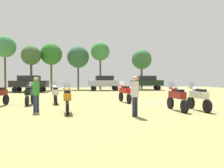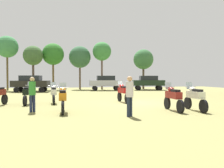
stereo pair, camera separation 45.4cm
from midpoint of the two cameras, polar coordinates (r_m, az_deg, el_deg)
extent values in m
cube|color=olive|center=(16.58, 5.44, -4.57)|extent=(44.00, 52.00, 0.02)
cylinder|color=black|center=(17.45, 1.44, -3.11)|extent=(0.18, 0.68, 0.68)
cylinder|color=black|center=(16.00, 3.33, -3.54)|extent=(0.18, 0.68, 0.68)
cube|color=red|center=(16.68, 2.34, -1.54)|extent=(0.48, 1.35, 0.36)
ellipsoid|color=red|center=(16.95, 1.99, -0.54)|extent=(0.36, 0.51, 0.24)
cube|color=black|center=(16.46, 2.63, -0.75)|extent=(0.35, 0.59, 0.12)
cube|color=silver|center=(17.26, 1.61, 0.09)|extent=(0.37, 0.18, 0.39)
cylinder|color=#B7B7BC|center=(17.16, 1.72, -0.11)|extent=(0.62, 0.09, 0.04)
cylinder|color=black|center=(13.61, 12.99, -4.49)|extent=(0.14, 0.67, 0.67)
cylinder|color=black|center=(12.21, 16.09, -5.22)|extent=(0.14, 0.67, 0.67)
cube|color=maroon|center=(12.86, 14.47, -2.56)|extent=(0.39, 1.35, 0.36)
ellipsoid|color=maroon|center=(13.11, 13.89, -1.25)|extent=(0.33, 0.49, 0.24)
cube|color=black|center=(12.63, 14.94, -1.55)|extent=(0.31, 0.57, 0.12)
cube|color=silver|center=(13.41, 13.28, -0.42)|extent=(0.36, 0.16, 0.39)
cylinder|color=#B7B7BC|center=(13.32, 13.46, -0.69)|extent=(0.62, 0.05, 0.04)
cylinder|color=black|center=(16.91, -24.95, -3.43)|extent=(0.29, 0.67, 0.66)
cube|color=maroon|center=(16.19, -26.24, -1.85)|extent=(0.70, 1.37, 0.36)
cube|color=black|center=(16.38, -25.86, -0.97)|extent=(0.44, 0.62, 0.12)
cylinder|color=black|center=(12.75, -11.86, -4.91)|extent=(0.13, 0.66, 0.66)
cylinder|color=black|center=(11.26, -11.83, -5.77)|extent=(0.13, 0.66, 0.66)
cube|color=#C77415|center=(11.95, -11.86, -2.88)|extent=(0.38, 1.28, 0.36)
ellipsoid|color=#C77415|center=(12.22, -11.88, -1.47)|extent=(0.33, 0.49, 0.24)
cube|color=black|center=(11.71, -11.87, -1.80)|extent=(0.31, 0.57, 0.12)
cube|color=silver|center=(12.53, -11.89, -0.57)|extent=(0.36, 0.16, 0.39)
cylinder|color=#B7B7BC|center=(12.44, -11.88, -0.86)|extent=(0.62, 0.05, 0.04)
cylinder|color=black|center=(17.08, -19.38, -3.33)|extent=(0.19, 0.67, 0.66)
cylinder|color=black|center=(15.53, -20.65, -3.82)|extent=(0.19, 0.67, 0.66)
cube|color=black|center=(16.27, -20.00, -1.78)|extent=(0.50, 1.38, 0.36)
ellipsoid|color=black|center=(16.55, -19.78, -0.75)|extent=(0.37, 0.51, 0.24)
cube|color=black|center=(16.03, -20.20, -0.97)|extent=(0.36, 0.59, 0.12)
cube|color=silver|center=(16.88, -19.53, -0.09)|extent=(0.37, 0.19, 0.39)
cylinder|color=#B7B7BC|center=(16.78, -19.60, -0.31)|extent=(0.62, 0.10, 0.04)
cylinder|color=black|center=(17.20, -14.41, -3.33)|extent=(0.16, 0.62, 0.61)
cylinder|color=black|center=(15.70, -14.18, -3.80)|extent=(0.16, 0.62, 0.61)
cube|color=silver|center=(16.42, -14.31, -1.86)|extent=(0.44, 1.31, 0.36)
ellipsoid|color=silver|center=(16.69, -14.36, -0.84)|extent=(0.35, 0.50, 0.24)
cube|color=black|center=(16.18, -14.28, -1.06)|extent=(0.34, 0.58, 0.12)
cube|color=silver|center=(17.00, -14.41, -0.19)|extent=(0.37, 0.17, 0.39)
cylinder|color=#B7B7BC|center=(16.91, -14.39, -0.40)|extent=(0.62, 0.08, 0.04)
cylinder|color=black|center=(13.97, 17.61, -4.36)|extent=(0.14, 0.68, 0.68)
cylinder|color=black|center=(12.64, 21.08, -5.01)|extent=(0.14, 0.68, 0.68)
cube|color=silver|center=(13.25, 19.28, -2.44)|extent=(0.39, 1.34, 0.36)
ellipsoid|color=silver|center=(13.49, 18.64, -1.17)|extent=(0.33, 0.49, 0.24)
cube|color=black|center=(13.04, 19.81, -1.45)|extent=(0.31, 0.57, 0.12)
cube|color=silver|center=(13.77, 17.95, -0.36)|extent=(0.36, 0.16, 0.39)
cylinder|color=#B7B7BC|center=(13.69, 18.15, -0.63)|extent=(0.62, 0.05, 0.04)
cylinder|color=black|center=(29.76, -22.86, -1.32)|extent=(0.67, 0.33, 0.64)
cylinder|color=black|center=(31.11, -21.96, -1.18)|extent=(0.67, 0.33, 0.64)
cylinder|color=black|center=(28.90, -17.39, -1.35)|extent=(0.67, 0.33, 0.64)
cylinder|color=black|center=(30.29, -16.72, -1.21)|extent=(0.67, 0.33, 0.64)
cube|color=black|center=(29.95, -19.77, 0.06)|extent=(4.55, 2.52, 0.75)
cube|color=black|center=(29.95, -19.78, 1.36)|extent=(2.61, 1.97, 0.61)
cylinder|color=black|center=(32.27, 5.74, -0.98)|extent=(0.67, 0.32, 0.64)
cylinder|color=black|center=(33.69, 5.35, -0.87)|extent=(0.67, 0.32, 0.64)
cylinder|color=black|center=(32.87, 10.78, -0.95)|extent=(0.67, 0.32, 0.64)
cylinder|color=black|center=(34.27, 10.18, -0.85)|extent=(0.67, 0.32, 0.64)
cube|color=black|center=(33.22, 8.03, 0.28)|extent=(4.54, 2.49, 0.75)
cube|color=black|center=(33.21, 8.04, 1.46)|extent=(2.60, 1.96, 0.61)
cylinder|color=black|center=(31.01, -4.79, -1.08)|extent=(0.65, 0.26, 0.64)
cylinder|color=black|center=(32.45, -5.00, -0.96)|extent=(0.65, 0.26, 0.64)
cylinder|color=black|center=(31.38, 0.54, -1.04)|extent=(0.65, 0.26, 0.64)
cylinder|color=black|center=(32.80, 0.10, -0.93)|extent=(0.65, 0.26, 0.64)
cube|color=#AAAEC0|center=(31.85, -2.28, 0.24)|extent=(4.41, 2.07, 0.75)
cube|color=black|center=(31.84, -2.28, 1.47)|extent=(2.46, 1.73, 0.61)
cylinder|color=#202A4B|center=(12.63, -19.18, -4.56)|extent=(0.14, 0.14, 0.87)
cylinder|color=#202A4B|center=(12.71, -18.51, -4.51)|extent=(0.14, 0.14, 0.87)
cylinder|color=#318B31|center=(12.62, -18.88, -1.01)|extent=(0.47, 0.47, 0.69)
sphere|color=tan|center=(12.60, -18.90, 1.09)|extent=(0.24, 0.24, 0.24)
cylinder|color=#20293D|center=(10.79, 4.65, -5.47)|extent=(0.14, 0.14, 0.89)
cylinder|color=#20293D|center=(10.66, 4.06, -5.55)|extent=(0.14, 0.14, 0.89)
cylinder|color=silver|center=(10.66, 4.36, -1.27)|extent=(0.47, 0.47, 0.70)
sphere|color=tan|center=(10.65, 4.37, 1.27)|extent=(0.24, 0.24, 0.24)
cylinder|color=brown|center=(35.38, -8.53, 2.01)|extent=(0.26, 0.26, 4.06)
sphere|color=#315F3B|center=(35.51, -8.55, 6.46)|extent=(3.22, 3.22, 3.22)
cylinder|color=brown|center=(34.60, -3.21, 2.78)|extent=(0.25, 0.25, 4.97)
sphere|color=#39823D|center=(34.80, -3.22, 7.89)|extent=(2.72, 2.72, 2.72)
cylinder|color=brown|center=(36.45, 6.81, 1.83)|extent=(0.31, 0.31, 3.85)
sphere|color=#356A3A|center=(36.56, 6.82, 5.92)|extent=(3.05, 3.05, 3.05)
cylinder|color=#4D3D35|center=(34.36, -19.29, 2.06)|extent=(0.31, 0.31, 4.20)
sphere|color=#3D6131|center=(34.49, -19.33, 6.56)|extent=(2.69, 2.69, 2.69)
cylinder|color=brown|center=(35.19, -14.80, 2.28)|extent=(0.27, 0.27, 4.43)
sphere|color=#2E7226|center=(35.35, -14.84, 7.01)|extent=(3.12, 3.12, 3.12)
cylinder|color=brown|center=(34.87, -24.76, 2.86)|extent=(0.25, 0.25, 5.25)
sphere|color=#3D8249|center=(35.10, -24.82, 8.23)|extent=(2.92, 2.92, 2.92)
camera|label=1|loc=(0.23, -90.57, -0.02)|focal=37.83mm
camera|label=2|loc=(0.23, 89.43, 0.02)|focal=37.83mm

